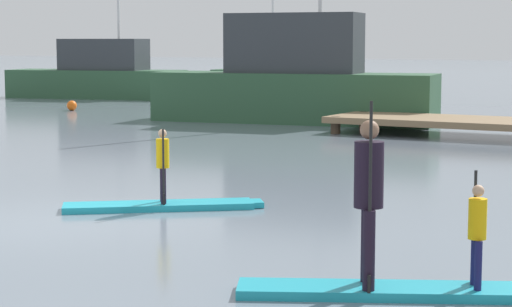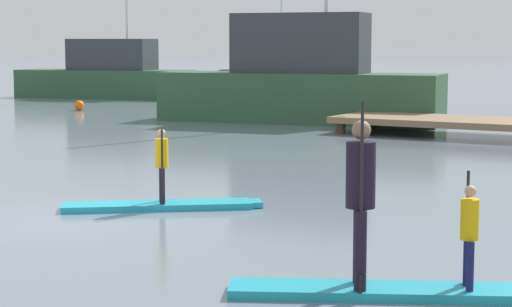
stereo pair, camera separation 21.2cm
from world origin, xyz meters
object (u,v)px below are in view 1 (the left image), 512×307
paddler_child_solo (163,162)px  fishing_boat_white_large (294,82)px  paddleboard_near (163,206)px  paddleboard_far (398,291)px  motor_boat_small_navy (273,74)px  trawler_grey_distant (98,75)px  paddler_adult (369,191)px  paddler_child_front (477,230)px  mooring_buoy_near (72,106)px

paddler_child_solo → fishing_boat_white_large: 16.18m
paddleboard_near → paddleboard_far: same height
paddler_child_solo → paddleboard_far: 5.89m
motor_boat_small_navy → trawler_grey_distant: size_ratio=0.85×
paddler_child_solo → trawler_grey_distant: 29.69m
fishing_boat_white_large → trawler_grey_distant: bearing=152.1°
paddleboard_far → trawler_grey_distant: bearing=133.5°
paddler_adult → motor_boat_small_navy: motor_boat_small_navy is taller
paddler_child_solo → paddler_child_front: paddler_child_front is taller
paddler_adult → mooring_buoy_near: (-19.87, 18.88, -0.90)m
fishing_boat_white_large → trawler_grey_distant: (-13.84, 7.34, -0.26)m
paddler_adult → paddler_child_front: (0.99, 0.50, -0.39)m
trawler_grey_distant → mooring_buoy_near: (4.16, -6.83, -0.87)m
paddleboard_far → paddler_child_front: bearing=26.9°
paddler_child_solo → paddler_adult: paddler_adult is taller
paddler_child_front → motor_boat_small_navy: bearing=121.1°
paddler_child_front → trawler_grey_distant: 35.52m
paddler_adult → paddler_child_front: size_ratio=1.62×
paddleboard_near → paddler_child_front: size_ratio=2.33×
paddleboard_far → mooring_buoy_near: bearing=137.1°
motor_boat_small_navy → trawler_grey_distant: (-4.15, -9.42, 0.17)m
paddler_adult → fishing_boat_white_large: 21.01m
paddler_child_front → mooring_buoy_near: 27.80m
paddler_child_front → fishing_boat_white_large: (-11.17, 17.87, 0.62)m
paddleboard_near → paddleboard_far: 5.86m
trawler_grey_distant → paddler_adult: bearing=-46.9°
paddler_child_solo → paddler_child_front: size_ratio=0.99×
paddleboard_far → fishing_boat_white_large: (-10.46, 18.23, 1.27)m
paddleboard_far → paddler_child_front: (0.71, 0.36, 0.65)m
paddler_child_solo → fishing_boat_white_large: fishing_boat_white_large is taller
paddler_child_front → trawler_grey_distant: size_ratio=0.14×
paddleboard_near → paddler_child_solo: size_ratio=2.36×
paddleboard_far → motor_boat_small_navy: size_ratio=0.44×
motor_boat_small_navy → trawler_grey_distant: 10.30m
fishing_boat_white_large → trawler_grey_distant: 15.67m
paddler_child_solo → trawler_grey_distant: size_ratio=0.14×
trawler_grey_distant → mooring_buoy_near: bearing=-58.7°
paddler_child_front → mooring_buoy_near: paddler_child_front is taller
paddleboard_near → trawler_grey_distant: size_ratio=0.33×
motor_boat_small_navy → mooring_buoy_near: size_ratio=18.83×
paddleboard_far → paddler_adult: 1.09m
paddler_adult → mooring_buoy_near: size_ratio=5.02×
fishing_boat_white_large → motor_boat_small_navy: 19.37m
paddler_child_solo → paddleboard_far: paddler_child_solo is taller
trawler_grey_distant → motor_boat_small_navy: bearing=66.2°
paddleboard_near → paddler_child_front: bearing=-24.8°
paddler_child_solo → mooring_buoy_near: size_ratio=3.07×
trawler_grey_distant → mooring_buoy_near: size_ratio=22.08×
paddler_child_solo → fishing_boat_white_large: bearing=109.7°
paddler_adult → paddler_child_front: bearing=26.9°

